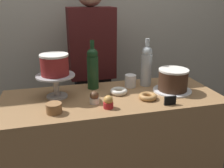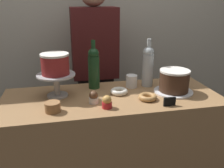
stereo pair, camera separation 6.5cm
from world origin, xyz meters
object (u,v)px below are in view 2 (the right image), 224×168
Objects in this scene: wine_bottle_green at (94,67)px; cake_stand_pedestal at (56,81)px; cupcake_caramel at (107,102)px; coffee_cup_ceramic at (132,81)px; donut_maple at (148,97)px; cupcake_chocolate at (94,97)px; price_sign_chalkboard at (170,102)px; donut_sugar at (119,91)px; wine_bottle_clear at (148,66)px; barista_figure at (95,77)px; cookie_stack at (53,107)px; white_layer_cake at (55,64)px; chocolate_round_cake at (174,80)px.

cake_stand_pedestal is at bearing -157.66° from wine_bottle_green.
coffee_cup_ceramic is (0.23, 0.30, 0.01)m from cupcake_caramel.
donut_maple is 1.32× the size of coffee_cup_ceramic.
cupcake_chocolate reaches higher than price_sign_chalkboard.
cake_stand_pedestal is 2.08× the size of donut_sugar.
barista_figure reaches higher than wine_bottle_clear.
cookie_stack is (-0.64, -0.29, -0.12)m from wine_bottle_clear.
cake_stand_pedestal is at bearing 180.00° from white_layer_cake.
cookie_stack is 0.65m from price_sign_chalkboard.
chocolate_round_cake is at bearing 21.94° from donut_maple.
cookie_stack is (-0.27, -0.32, -0.12)m from wine_bottle_green.
barista_figure reaches higher than donut_sugar.
barista_figure is at bearing 57.61° from cake_stand_pedestal.
white_layer_cake reaches higher than donut_sugar.
cookie_stack is at bearing -96.41° from cake_stand_pedestal.
cake_stand_pedestal is 0.56m from donut_maple.
chocolate_round_cake reaches higher than donut_maple.
cookie_stack is (-0.76, -0.14, -0.05)m from chocolate_round_cake.
cupcake_caramel reaches higher than donut_sugar.
chocolate_round_cake is 2.72× the size of price_sign_chalkboard.
wine_bottle_green is 0.43m from barista_figure.
cupcake_caramel is 0.37m from coffee_cup_ceramic.
cupcake_caramel is at bearing -92.98° from barista_figure.
wine_bottle_green is at bearing 134.52° from price_sign_chalkboard.
price_sign_chalkboard is (0.62, -0.28, -0.18)m from white_layer_cake.
barista_figure is at bearing 108.99° from donut_maple.
donut_maple is (0.32, -0.02, -0.02)m from cupcake_chocolate.
white_layer_cake is 0.89× the size of chocolate_round_cake.
chocolate_round_cake is 0.72m from barista_figure.
wine_bottle_clear reaches higher than donut_maple.
white_layer_cake is at bearing 83.59° from cookie_stack.
wine_bottle_clear is at bearing 25.81° from donut_sugar.
barista_figure is at bearing 127.06° from chocolate_round_cake.
cake_stand_pedestal reaches higher than cupcake_caramel.
donut_maple is at bearing -158.06° from chocolate_round_cake.
cake_stand_pedestal is 0.15× the size of barista_figure.
cupcake_chocolate is at bearing -151.39° from wine_bottle_clear.
wine_bottle_clear is 1.00× the size of wine_bottle_green.
wine_bottle_green is at bearing 22.34° from cake_stand_pedestal.
wine_bottle_clear reaches higher than cookie_stack.
cupcake_caramel is (-0.47, -0.15, -0.04)m from chocolate_round_cake.
coffee_cup_ceramic reaches higher than cookie_stack.
donut_sugar is at bearing 134.48° from price_sign_chalkboard.
cake_stand_pedestal reaches higher than cupcake_chocolate.
wine_bottle_green is 0.20× the size of barista_figure.
cupcake_caramel is 1.00× the size of cupcake_chocolate.
wine_bottle_green reaches higher than cupcake_chocolate.
donut_maple is at bearing -43.43° from wine_bottle_green.
white_layer_cake is at bearing -157.66° from wine_bottle_green.
chocolate_round_cake is at bearing -51.31° from wine_bottle_clear.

